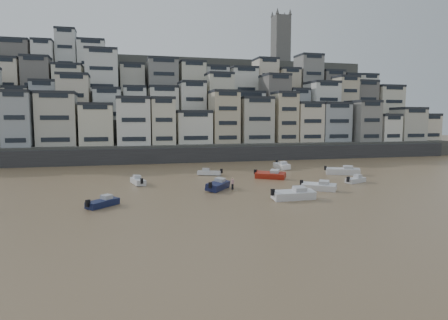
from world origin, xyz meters
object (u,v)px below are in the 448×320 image
object	(u,v)px
boat_c	(218,184)
boat_d	(356,179)
boat_f	(138,180)
boat_a	(294,193)
boat_h	(209,172)
boat_j	(103,201)
boat_i	(282,165)
boat_b	(319,186)
boat_g	(343,170)
person_pink	(233,184)
boat_e	(270,174)

from	to	relation	value
boat_c	boat_d	xyz separation A→B (m)	(22.94, 0.52, -0.19)
boat_c	boat_f	size ratio (longest dim) A/B	1.15
boat_f	boat_a	bearing A→B (deg)	-143.73
boat_f	boat_h	bearing A→B (deg)	-71.86
boat_j	boat_c	bearing A→B (deg)	-20.16
boat_i	boat_j	distance (m)	44.42
boat_b	boat_g	distance (m)	18.57
boat_g	person_pink	xyz separation A→B (m)	(-24.01, -9.85, -0.03)
boat_d	boat_e	distance (m)	13.93
boat_d	person_pink	distance (m)	20.87
boat_e	boat_j	bearing A→B (deg)	-114.23
boat_e	boat_f	world-z (taller)	boat_e
person_pink	boat_b	bearing A→B (deg)	-19.08
boat_a	boat_f	size ratio (longest dim) A/B	1.18
boat_d	boat_h	bearing A→B (deg)	120.38
boat_b	boat_a	bearing A→B (deg)	-102.50
boat_g	boat_j	size ratio (longest dim) A/B	1.43
boat_f	boat_j	xyz separation A→B (m)	(-4.77, -15.37, -0.07)
boat_d	boat_i	bearing A→B (deg)	77.15
boat_d	boat_j	distance (m)	39.50
person_pink	boat_e	bearing A→B (deg)	42.65
boat_h	boat_d	bearing A→B (deg)	167.82
boat_h	person_pink	bearing A→B (deg)	112.50
boat_b	boat_h	world-z (taller)	boat_b
boat_b	boat_e	bearing A→B (deg)	139.54
boat_d	boat_e	size ratio (longest dim) A/B	0.80
boat_e	boat_j	world-z (taller)	boat_e
boat_b	boat_i	xyz separation A→B (m)	(4.88, 24.97, 0.11)
boat_e	boat_h	bearing A→B (deg)	178.97
boat_a	boat_f	bearing A→B (deg)	135.32
boat_h	boat_g	bearing A→B (deg)	-170.26
boat_c	boat_f	world-z (taller)	boat_c
boat_a	boat_f	world-z (taller)	boat_a
boat_a	boat_g	bearing A→B (deg)	44.24
boat_c	boat_h	world-z (taller)	boat_c
boat_g	person_pink	distance (m)	25.95
boat_i	person_pink	bearing A→B (deg)	-36.49
boat_d	boat_f	xyz separation A→B (m)	(-33.90, 7.32, 0.08)
boat_f	boat_i	distance (m)	32.25
boat_e	person_pink	xyz separation A→B (m)	(-9.19, -8.46, 0.10)
boat_b	boat_c	distance (m)	14.46
boat_b	person_pink	bearing A→B (deg)	-160.84
boat_d	boat_h	size ratio (longest dim) A/B	0.96
boat_c	boat_g	distance (m)	27.78
boat_c	boat_j	xyz separation A→B (m)	(-15.73, -7.53, -0.17)
boat_f	boat_c	bearing A→B (deg)	-136.04
boat_e	boat_b	bearing A→B (deg)	-43.02
boat_a	boat_e	world-z (taller)	boat_a
person_pink	boat_f	bearing A→B (deg)	147.92
boat_e	person_pink	distance (m)	12.49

